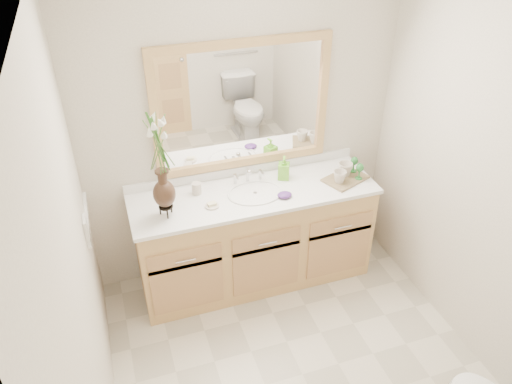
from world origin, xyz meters
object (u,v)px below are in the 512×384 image
object	(u,v)px
flower_vase	(159,151)
tray	(345,179)
tumbler	(197,188)
soap_bottle	(284,169)

from	to	relation	value
flower_vase	tray	xyz separation A→B (m)	(1.38, 0.02, -0.49)
flower_vase	tray	size ratio (longest dim) A/B	2.24
tumbler	tray	world-z (taller)	tumbler
flower_vase	tray	bearing A→B (deg)	0.98
soap_bottle	tumbler	bearing A→B (deg)	-155.40
flower_vase	tumbler	size ratio (longest dim) A/B	8.26
tray	soap_bottle	bearing A→B (deg)	137.06
tumbler	soap_bottle	xyz separation A→B (m)	(0.68, -0.00, 0.04)
tumbler	soap_bottle	size ratio (longest dim) A/B	0.53
tumbler	soap_bottle	bearing A→B (deg)	-0.27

